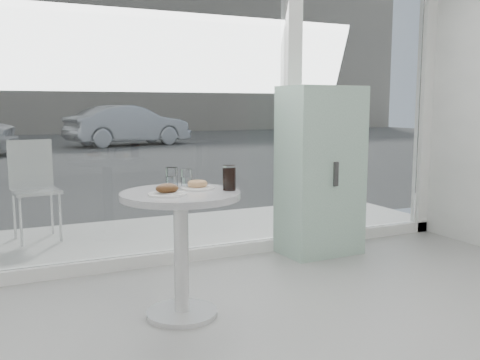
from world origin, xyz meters
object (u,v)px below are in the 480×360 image
plate_fritter (168,191)px  patio_chair (34,183)px  mint_cabinet (320,171)px  plate_donut (198,186)px  water_tumbler_b (186,179)px  cola_glass (229,178)px  water_tumbler_a (172,179)px  car_silver (128,125)px  main_table (181,228)px

plate_fritter → patio_chair: bearing=103.9°
mint_cabinet → plate_fritter: 1.89m
plate_donut → patio_chair: bearing=110.4°
water_tumbler_b → cola_glass: size_ratio=0.77×
mint_cabinet → water_tumbler_b: size_ratio=12.30×
water_tumbler_a → water_tumbler_b: bearing=-26.3°
cola_glass → plate_donut: bearing=141.3°
plate_fritter → cola_glass: (0.39, 0.01, 0.05)m
water_tumbler_a → mint_cabinet: bearing=23.0°
patio_chair → car_silver: size_ratio=0.24×
mint_cabinet → car_silver: size_ratio=0.37×
main_table → water_tumbler_a: 0.33m
water_tumbler_b → car_silver: bearing=78.1°
plate_fritter → cola_glass: size_ratio=1.46×
main_table → water_tumbler_b: 0.32m
mint_cabinet → plate_fritter: bearing=-153.2°
plate_fritter → cola_glass: 0.40m
mint_cabinet → main_table: bearing=-153.7°
car_silver → plate_fritter: size_ratio=17.44×
water_tumbler_b → cola_glass: 0.29m
car_silver → cola_glass: 14.40m
water_tumbler_a → water_tumbler_b: 0.09m
plate_donut → cola_glass: cola_glass is taller
water_tumbler_b → patio_chair: bearing=110.1°
cola_glass → mint_cabinet: bearing=35.7°
patio_chair → plate_fritter: bearing=-82.6°
main_table → plate_fritter: bearing=-143.3°
plate_donut → water_tumbler_b: 0.10m
plate_donut → water_tumbler_b: water_tumbler_b is taller
main_table → water_tumbler_b: bearing=58.1°
mint_cabinet → cola_glass: bearing=-146.5°
cola_glass → main_table: bearing=168.0°
water_tumbler_a → cola_glass: (0.28, -0.25, 0.02)m
main_table → water_tumbler_a: (0.01, 0.19, 0.28)m
patio_chair → mint_cabinet: bearing=-38.3°
car_silver → mint_cabinet: bearing=160.8°
main_table → water_tumbler_b: water_tumbler_b is taller
car_silver → plate_fritter: (-3.14, -14.15, 0.16)m
water_tumbler_a → cola_glass: 0.38m
main_table → car_silver: bearing=77.8°
car_silver → cola_glass: bearing=156.2°
plate_fritter → plate_donut: bearing=30.8°
water_tumbler_b → mint_cabinet: bearing=25.5°
car_silver → plate_donut: 14.31m
plate_fritter → plate_donut: plate_fritter is taller
plate_donut → water_tumbler_b: bearing=117.7°
water_tumbler_a → cola_glass: bearing=-41.3°
car_silver → cola_glass: size_ratio=25.43×
car_silver → water_tumbler_a: car_silver is taller
plate_fritter → water_tumbler_b: water_tumbler_b is taller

